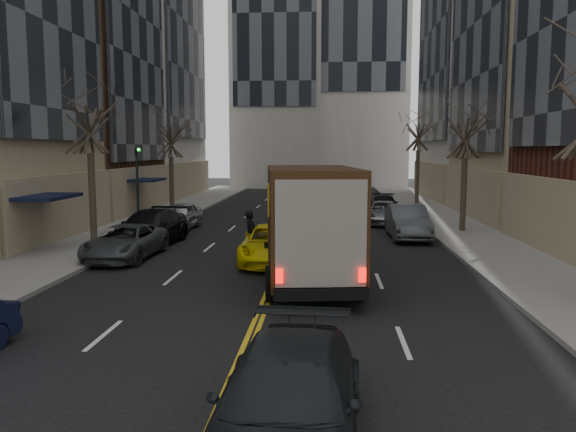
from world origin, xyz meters
name	(u,v)px	position (x,y,z in m)	size (l,w,h in m)	color
sidewalk_left	(141,224)	(-9.00, 27.00, 0.07)	(4.00, 66.00, 0.15)	slate
sidewalk_right	(457,227)	(9.00, 27.00, 0.07)	(4.00, 66.00, 0.15)	slate
tree_lf_mid	(88,98)	(-8.80, 20.00, 6.60)	(3.20, 3.20, 8.91)	#382D23
tree_lf_far	(170,124)	(-8.80, 33.00, 6.02)	(3.20, 3.20, 8.12)	#382D23
tree_rt_mid	(466,114)	(8.80, 25.00, 6.17)	(3.20, 3.20, 8.32)	#382D23
tree_rt_far	(419,118)	(8.80, 40.00, 6.74)	(3.20, 3.20, 9.11)	#382D23
traffic_signal	(137,182)	(-7.39, 22.00, 2.82)	(0.29, 0.26, 4.70)	black
ups_truck	(310,226)	(1.20, 13.22, 1.92)	(3.47, 7.21, 3.81)	black
observer_sedan	(288,403)	(1.20, 3.15, 0.75)	(2.33, 5.27, 1.50)	black
taxi	(272,244)	(-0.36, 16.85, 0.72)	(2.38, 5.16, 1.44)	yellow
pedestrian	(251,234)	(-1.31, 17.70, 0.96)	(0.70, 0.46, 1.92)	black
parked_lf_c	(125,242)	(-6.30, 17.14, 0.67)	(2.24, 4.85, 1.35)	#43474A
parked_lf_d	(150,228)	(-6.30, 20.33, 0.80)	(2.24, 5.50, 1.60)	black
parked_lf_e	(180,216)	(-6.30, 25.56, 0.73)	(1.72, 4.27, 1.46)	#A8AAB0
parked_rt_a	(407,222)	(5.71, 23.21, 0.82)	(1.73, 4.96, 1.63)	#46494D
parked_rt_b	(384,213)	(5.10, 28.63, 0.66)	(2.18, 4.72, 1.31)	#94979A
parked_rt_c	(384,205)	(5.56, 33.23, 0.66)	(1.84, 4.53, 1.32)	black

